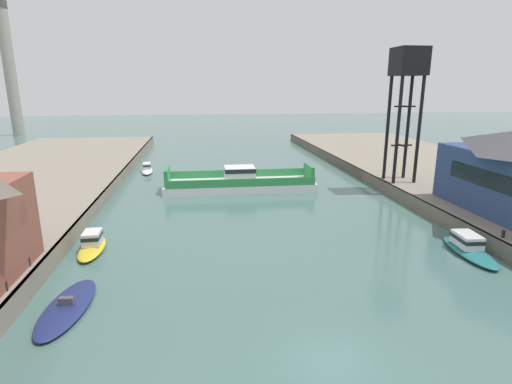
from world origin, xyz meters
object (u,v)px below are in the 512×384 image
object	(u,v)px
moored_boat_near_left	(67,307)
crane_tower	(408,74)
chain_ferry	(240,182)
moored_boat_mid_left	(468,247)
moored_boat_mid_right	(147,169)
moored_boat_near_right	(92,244)
smokestack_distant_a	(9,67)

from	to	relation	value
moored_boat_near_left	crane_tower	world-z (taller)	crane_tower
chain_ferry	moored_boat_mid_left	size ratio (longest dim) A/B	2.74
chain_ferry	moored_boat_mid_left	xyz separation A→B (m)	(17.53, -25.56, -0.39)
moored_boat_near_left	moored_boat_mid_left	world-z (taller)	moored_boat_mid_left
chain_ferry	moored_boat_near_left	bearing A→B (deg)	-115.42
moored_boat_mid_right	chain_ferry	bearing A→B (deg)	-43.86
moored_boat_near_right	moored_boat_mid_right	world-z (taller)	moored_boat_near_right
smokestack_distant_a	chain_ferry	bearing A→B (deg)	-51.61
crane_tower	smokestack_distant_a	distance (m)	112.72
chain_ferry	smokestack_distant_a	size ratio (longest dim) A/B	0.57
smokestack_distant_a	moored_boat_near_right	bearing A→B (deg)	-65.26
moored_boat_near_right	moored_boat_mid_right	xyz separation A→B (m)	(0.77, 34.23, -0.06)
moored_boat_near_left	moored_boat_near_right	bearing A→B (deg)	94.60
crane_tower	moored_boat_mid_right	bearing A→B (deg)	152.91
moored_boat_near_left	moored_boat_mid_left	distance (m)	32.35
moored_boat_near_left	crane_tower	xyz separation A→B (m)	(36.06, 25.89, 15.56)
moored_boat_near_right	chain_ferry	bearing A→B (deg)	53.04
moored_boat_near_right	crane_tower	world-z (taller)	crane_tower
moored_boat_mid_left	crane_tower	distance (m)	26.24
moored_boat_near_right	moored_boat_mid_left	bearing A→B (deg)	-9.13
moored_boat_near_right	moored_boat_mid_right	distance (m)	34.24
moored_boat_mid_left	crane_tower	world-z (taller)	crane_tower
moored_boat_near_left	smokestack_distant_a	xyz separation A→B (m)	(-44.41, 104.73, 19.50)
moored_boat_mid_left	moored_boat_near_right	bearing A→B (deg)	170.87
moored_boat_mid_left	moored_boat_near_left	bearing A→B (deg)	-171.38
moored_boat_mid_left	moored_boat_mid_right	xyz separation A→B (m)	(-32.03, 39.50, -0.05)
chain_ferry	moored_boat_mid_left	bearing A→B (deg)	-55.57
moored_boat_near_right	smokestack_distant_a	bearing A→B (deg)	114.74
moored_boat_near_left	crane_tower	size ratio (longest dim) A/B	0.45
moored_boat_near_left	crane_tower	distance (m)	47.04
chain_ferry	smokestack_distant_a	xyz separation A→B (m)	(-58.87, 74.31, 18.70)
chain_ferry	moored_boat_near_right	world-z (taller)	chain_ferry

